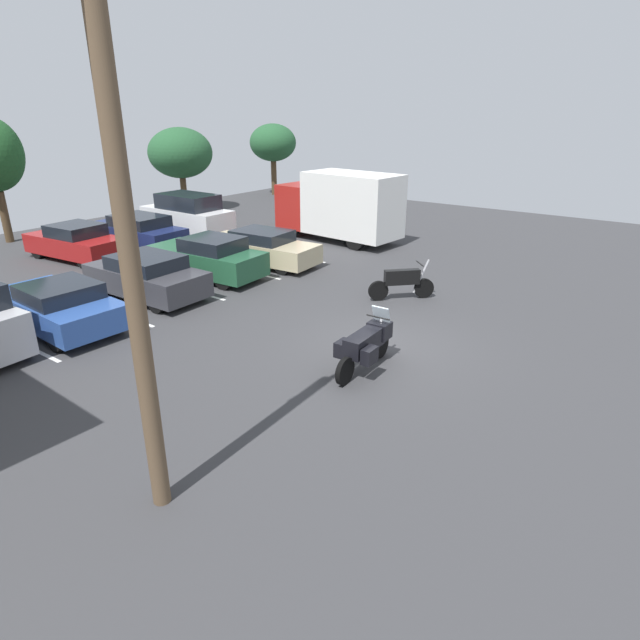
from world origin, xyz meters
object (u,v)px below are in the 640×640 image
motorcycle_touring (366,344)px  car_green (207,258)px  car_far_red (76,242)px  car_blue (58,306)px  car_far_navy (137,231)px  car_champagne (260,248)px  car_charcoal (147,276)px  box_truck (340,205)px  car_far_white (187,215)px  motorcycle_second (402,282)px  utility_pole (127,244)px

motorcycle_touring → car_green: car_green is taller
car_green → car_far_red: (-1.39, 6.27, -0.04)m
motorcycle_touring → car_far_red: bearing=84.0°
car_blue → car_far_navy: car_far_navy is taller
car_champagne → car_far_red: 7.66m
car_charcoal → car_green: size_ratio=0.94×
car_blue → box_truck: (13.61, -0.31, 0.96)m
car_green → car_far_white: (4.21, 5.91, 0.25)m
car_charcoal → car_far_white: (6.91, 5.96, 0.29)m
motorcycle_second → car_blue: car_blue is taller
car_far_red → car_green: bearing=-77.5°
car_far_white → car_champagne: bearing=-105.4°
motorcycle_second → car_far_red: bearing=104.6°
car_blue → box_truck: bearing=-1.3°
motorcycle_touring → car_far_navy: size_ratio=0.48×
car_blue → car_charcoal: bearing=4.4°
car_blue → car_far_navy: bearing=41.1°
box_truck → car_blue: bearing=178.7°
car_green → utility_pole: size_ratio=0.57×
car_champagne → car_blue: bearing=179.8°
motorcycle_second → motorcycle_touring: bearing=-161.4°
car_champagne → car_far_white: bearing=74.6°
car_blue → car_far_red: (4.46, 6.56, 0.03)m
car_champagne → car_green: bearing=172.5°
motorcycle_touring → motorcycle_second: size_ratio=1.41×
car_charcoal → car_champagne: car_charcoal is taller
car_far_red → car_far_white: car_far_white is taller
motorcycle_second → utility_pole: (-10.81, -1.49, 3.58)m
car_champagne → utility_pole: (-11.28, -8.06, 3.49)m
motorcycle_second → box_truck: size_ratio=0.27×
motorcycle_second → car_charcoal: 8.32m
motorcycle_touring → car_far_red: (1.55, 14.84, 0.05)m
car_blue → utility_pole: utility_pole is taller
car_far_white → utility_pole: utility_pole is taller
motorcycle_touring → box_truck: box_truck is taller
car_charcoal → utility_pole: size_ratio=0.53×
car_far_white → car_charcoal: bearing=-139.2°
motorcycle_touring → car_green: (2.94, 8.57, 0.09)m
car_charcoal → car_far_red: size_ratio=0.95×
motorcycle_touring → car_blue: (-2.91, 8.27, 0.02)m
car_far_white → utility_pole: size_ratio=0.59×
car_far_white → motorcycle_touring: bearing=-116.3°
motorcycle_touring → utility_pole: size_ratio=0.29×
car_charcoal → car_far_white: 9.13m
car_green → utility_pole: bearing=-136.3°
car_charcoal → car_far_navy: car_far_navy is taller
car_blue → utility_pole: (-2.93, -8.09, 3.49)m
box_truck → utility_pole: size_ratio=0.77×
motorcycle_touring → car_far_navy: car_far_navy is taller
car_far_navy → box_truck: size_ratio=0.79×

